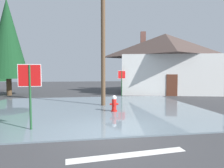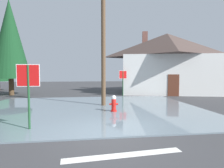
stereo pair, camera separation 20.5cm
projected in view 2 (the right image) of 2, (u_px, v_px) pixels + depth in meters
ground_plane at (111, 135)px, 6.51m from camera, size 80.00×80.00×0.10m
flood_puddle at (90, 108)px, 10.97m from camera, size 13.12×10.24×0.05m
lane_stop_bar at (124, 155)px, 4.81m from camera, size 3.22×0.58×0.01m
stop_sign_near at (28, 83)px, 6.79m from camera, size 0.82×0.08×2.46m
fire_hydrant at (114, 104)px, 10.03m from camera, size 0.47×0.40×0.93m
utility_pole at (103, 44)px, 11.73m from camera, size 1.60×0.28×7.56m
stop_sign_far at (123, 78)px, 16.91m from camera, size 0.73×0.13×2.34m
house at (167, 62)px, 20.23m from camera, size 11.47×9.66×6.92m
pine_tree_tall_left at (10, 39)px, 17.42m from camera, size 3.62×3.62×9.06m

